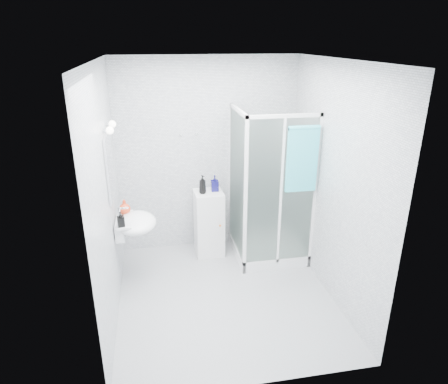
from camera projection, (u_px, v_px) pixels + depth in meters
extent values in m
cube|color=silver|center=(225.00, 191.00, 4.16)|extent=(2.40, 2.60, 2.60)
cube|color=#A1A4A6|center=(225.00, 295.00, 4.63)|extent=(2.40, 2.60, 0.01)
cube|color=white|center=(225.00, 60.00, 3.69)|extent=(2.40, 2.60, 0.01)
cube|color=white|center=(267.00, 249.00, 5.51)|extent=(0.90, 0.90, 0.12)
cube|color=white|center=(239.00, 111.00, 4.74)|extent=(0.04, 0.90, 0.04)
cube|color=white|center=(285.00, 116.00, 4.42)|extent=(0.90, 0.04, 0.04)
cube|color=white|center=(245.00, 200.00, 4.70)|extent=(0.04, 0.04, 2.00)
cube|color=white|center=(237.00, 185.00, 5.08)|extent=(0.02, 0.82, 1.84)
cube|color=white|center=(281.00, 195.00, 4.75)|extent=(0.82, 0.02, 1.84)
cube|color=white|center=(281.00, 195.00, 4.76)|extent=(0.03, 0.04, 1.84)
cylinder|color=silver|center=(263.00, 151.00, 5.40)|extent=(0.02, 0.02, 1.00)
cylinder|color=silver|center=(265.00, 117.00, 5.20)|extent=(0.09, 0.05, 0.09)
cylinder|color=silver|center=(265.00, 172.00, 5.54)|extent=(0.12, 0.04, 0.12)
cylinder|color=silver|center=(309.00, 133.00, 4.50)|extent=(0.03, 0.05, 0.03)
cube|color=white|center=(121.00, 228.00, 4.58)|extent=(0.10, 0.40, 0.18)
ellipsoid|color=white|center=(136.00, 223.00, 4.59)|extent=(0.46, 0.56, 0.20)
cube|color=white|center=(125.00, 220.00, 4.55)|extent=(0.16, 0.50, 0.02)
cylinder|color=silver|center=(119.00, 214.00, 4.51)|extent=(0.04, 0.04, 0.16)
cylinder|color=silver|center=(123.00, 208.00, 4.50)|extent=(0.12, 0.02, 0.02)
cube|color=white|center=(110.00, 166.00, 4.30)|extent=(0.02, 0.60, 0.70)
cylinder|color=silver|center=(106.00, 131.00, 4.00)|extent=(0.05, 0.04, 0.04)
sphere|color=white|center=(110.00, 130.00, 4.01)|extent=(0.08, 0.08, 0.08)
cylinder|color=silver|center=(108.00, 124.00, 4.29)|extent=(0.05, 0.04, 0.04)
sphere|color=white|center=(112.00, 124.00, 4.30)|extent=(0.08, 0.08, 0.08)
cylinder|color=silver|center=(181.00, 135.00, 5.15)|extent=(0.02, 0.04, 0.02)
sphere|color=silver|center=(181.00, 135.00, 5.12)|extent=(0.03, 0.03, 0.03)
cylinder|color=silver|center=(196.00, 134.00, 5.18)|extent=(0.02, 0.04, 0.02)
sphere|color=silver|center=(196.00, 134.00, 5.16)|extent=(0.03, 0.03, 0.03)
cube|color=white|center=(209.00, 223.00, 5.39)|extent=(0.38, 0.38, 0.90)
cube|color=white|center=(211.00, 229.00, 5.23)|extent=(0.33, 0.02, 0.76)
sphere|color=orange|center=(220.00, 226.00, 5.22)|extent=(0.03, 0.03, 0.03)
cube|color=#34B8C7|center=(302.00, 160.00, 4.59)|extent=(0.37, 0.04, 0.76)
cylinder|color=#34B8C7|center=(305.00, 128.00, 4.45)|extent=(0.37, 0.05, 0.05)
imported|color=black|center=(202.00, 184.00, 5.15)|extent=(0.13, 0.13, 0.25)
imported|color=#0D0C49|center=(215.00, 183.00, 5.23)|extent=(0.10, 0.10, 0.21)
imported|color=red|center=(125.00, 207.00, 4.65)|extent=(0.16, 0.16, 0.17)
imported|color=black|center=(121.00, 219.00, 4.34)|extent=(0.09, 0.09, 0.17)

